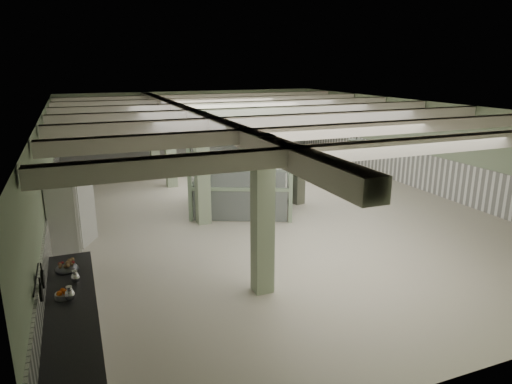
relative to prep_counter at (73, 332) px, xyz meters
name	(u,v)px	position (x,y,z in m)	size (l,w,h in m)	color
floor	(262,206)	(6.54, 7.00, -0.46)	(20.00, 20.00, 0.00)	beige
ceiling	(263,106)	(6.54, 7.00, 3.14)	(14.00, 20.00, 0.02)	beige
wall_back	(193,124)	(6.54, 17.00, 1.34)	(14.00, 0.02, 3.60)	#97AF8C
wall_front	(502,272)	(6.54, -3.00, 1.34)	(14.00, 0.02, 3.60)	#97AF8C
wall_left	(49,175)	(-0.46, 7.00, 1.34)	(0.02, 20.00, 3.60)	#97AF8C
wall_right	(419,145)	(13.54, 7.00, 1.34)	(0.02, 20.00, 3.60)	#97AF8C
wainscot_left	(54,208)	(-0.44, 7.00, 0.29)	(0.05, 19.90, 1.50)	white
wainscot_right	(416,170)	(13.51, 7.00, 0.29)	(0.05, 19.90, 1.50)	white
wainscot_back	(194,143)	(6.54, 16.98, 0.29)	(13.90, 0.05, 1.50)	white
girder	(192,116)	(4.04, 7.00, 2.92)	(0.45, 19.90, 0.40)	white
beam_a	(407,147)	(6.54, -0.50, 2.96)	(13.90, 0.35, 0.32)	white
beam_b	(340,130)	(6.54, 2.00, 2.96)	(13.90, 0.35, 0.32)	white
beam_c	(295,120)	(6.54, 4.50, 2.96)	(13.90, 0.35, 0.32)	white
beam_d	(263,112)	(6.54, 7.00, 2.96)	(13.90, 0.35, 0.32)	white
beam_e	(238,106)	(6.54, 9.50, 2.96)	(13.90, 0.35, 0.32)	white
beam_f	(219,101)	(6.54, 12.00, 2.96)	(13.90, 0.35, 0.32)	white
beam_g	(204,97)	(6.54, 14.50, 2.96)	(13.90, 0.35, 0.32)	white
column_a	(263,216)	(4.04, 1.00, 1.34)	(0.42, 0.42, 3.60)	#A0B28F
column_b	(202,169)	(4.04, 6.00, 1.34)	(0.42, 0.42, 3.60)	#A0B28F
column_c	(170,144)	(4.04, 11.00, 1.34)	(0.42, 0.42, 3.60)	#A0B28F
column_d	(154,131)	(4.04, 15.00, 1.34)	(0.42, 0.42, 3.60)	#A0B28F
hook_rail	(36,279)	(-0.39, -0.60, 1.39)	(0.02, 0.02, 1.20)	black
pendant_front	(356,144)	(7.04, 2.00, 2.59)	(0.44, 0.44, 0.22)	#2F3E2E
pendant_mid	(270,120)	(7.04, 7.50, 2.59)	(0.44, 0.44, 0.22)	#2F3E2E
pendant_back	(227,108)	(7.04, 12.50, 2.59)	(0.44, 0.44, 0.22)	#2F3E2E
prep_counter	(73,332)	(0.00, 0.00, 0.00)	(0.90, 5.17, 0.91)	silver
pitcher_near	(70,294)	(0.01, 0.36, 0.58)	(0.19, 0.22, 0.28)	silver
pitcher_far	(75,277)	(0.12, 1.07, 0.57)	(0.17, 0.20, 0.25)	silver
veg_colander	(67,266)	(-0.04, 1.71, 0.54)	(0.46, 0.46, 0.21)	#424347
orange_bowl	(63,296)	(-0.11, 0.48, 0.49)	(0.28, 0.28, 0.10)	#B2B2B7
skillet_near	(41,293)	(-0.34, -0.66, 1.17)	(0.27, 0.27, 0.04)	black
skillet_far	(43,279)	(-0.34, -0.16, 1.17)	(0.31, 0.31, 0.04)	black
walkin_cooler	(64,214)	(-0.08, 4.80, 0.73)	(1.05, 2.60, 2.38)	silver
guard_booth	(243,157)	(5.75, 6.89, 1.44)	(4.44, 4.17, 2.85)	gray
filing_cabinet	(297,187)	(7.86, 6.86, 0.13)	(0.38, 0.55, 1.18)	#606352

